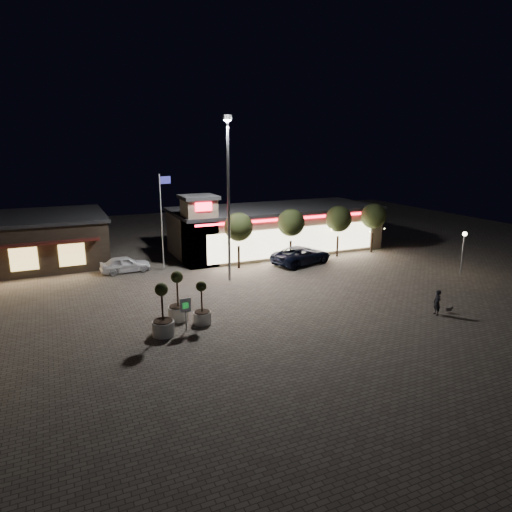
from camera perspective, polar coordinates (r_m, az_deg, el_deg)
name	(u,v)px	position (r m, az deg, el deg)	size (l,w,h in m)	color
ground	(246,319)	(27.99, -1.22, -7.93)	(90.00, 90.00, 0.00)	#6B6256
retail_building	(272,228)	(45.06, 2.00, 3.48)	(20.40, 8.40, 6.10)	gray
restaurant_building	(6,241)	(44.81, -28.78, 1.61)	(16.40, 11.00, 4.30)	#382D23
floodlight_pole	(228,190)	(34.30, -3.48, 8.25)	(0.60, 0.40, 12.38)	gray
flagpole	(162,214)	(38.23, -11.63, 5.15)	(0.95, 0.10, 8.00)	white
lamp_post_east	(464,244)	(40.53, 24.52, 1.36)	(0.36, 0.36, 3.48)	gray
string_tree_a	(238,227)	(38.27, -2.20, 3.64)	(2.42, 2.42, 4.79)	#332319
string_tree_b	(291,223)	(40.39, 4.40, 4.16)	(2.42, 2.42, 4.79)	#332319
string_tree_c	(339,219)	(42.98, 10.28, 4.57)	(2.42, 2.42, 4.79)	#332319
string_tree_d	(373,216)	(45.35, 14.47, 4.84)	(2.42, 2.42, 4.79)	#332319
pickup_truck	(302,255)	(40.42, 5.72, 0.13)	(2.63, 5.71, 1.59)	black
white_sedan	(125,264)	(39.14, -16.03, -0.99)	(1.62, 4.02, 1.37)	white
pedestrian	(437,303)	(30.60, 21.72, -5.43)	(0.58, 0.38, 1.59)	black
dog	(449,309)	(31.35, 23.01, -6.07)	(0.55, 0.27, 0.29)	#59514C
planter_left	(178,305)	(28.06, -9.72, -6.02)	(1.24, 1.24, 3.05)	white
planter_mid	(163,319)	(26.00, -11.56, -7.77)	(1.24, 1.24, 3.04)	white
planter_right	(202,310)	(27.31, -6.76, -6.78)	(1.06, 1.06, 2.62)	white
valet_sign	(185,308)	(26.24, -8.81, -6.46)	(0.64, 0.09, 1.94)	gray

